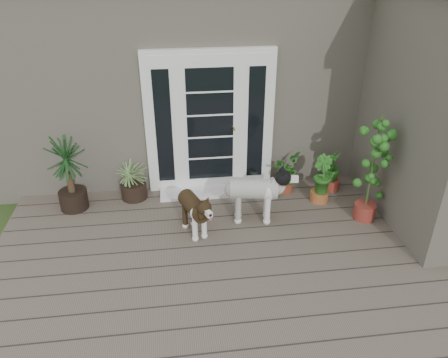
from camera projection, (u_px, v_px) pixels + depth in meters
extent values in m
cube|color=#6B5B4C|center=(247.00, 282.00, 5.00)|extent=(6.20, 4.60, 0.12)
cube|color=#665E54|center=(209.00, 65.00, 7.99)|extent=(7.40, 4.00, 3.10)
cube|color=white|center=(210.00, 123.00, 6.35)|extent=(1.90, 0.14, 2.15)
cube|color=white|center=(212.00, 191.00, 6.68)|extent=(1.60, 0.40, 0.05)
imported|color=#1D5B1A|center=(286.00, 176.00, 6.60)|extent=(0.58, 0.58, 0.55)
imported|color=#17531B|center=(320.00, 186.00, 6.35)|extent=(0.40, 0.40, 0.52)
imported|color=#1E611B|center=(331.00, 175.00, 6.69)|extent=(0.33, 0.33, 0.48)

